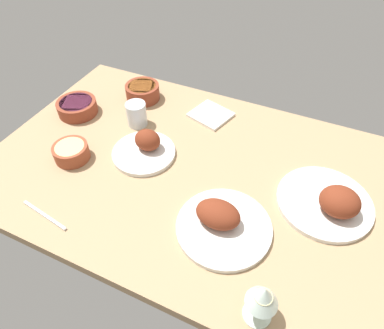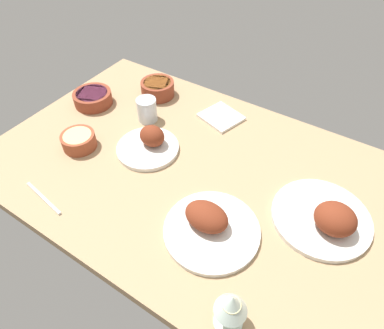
{
  "view_description": "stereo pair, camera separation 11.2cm",
  "coord_description": "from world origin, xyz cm",
  "px_view_note": "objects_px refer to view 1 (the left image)",
  "views": [
    {
      "loc": [
        -32.33,
        70.67,
        86.26
      ],
      "look_at": [
        0.0,
        0.0,
        6.0
      ],
      "focal_mm": 31.04,
      "sensor_mm": 36.0,
      "label": 1
    },
    {
      "loc": [
        -42.12,
        65.31,
        86.26
      ],
      "look_at": [
        0.0,
        0.0,
        6.0
      ],
      "focal_mm": 31.04,
      "sensor_mm": 36.0,
      "label": 2
    }
  ],
  "objects_px": {
    "plate_far_side": "(221,222)",
    "wine_glass": "(263,298)",
    "bowl_potatoes": "(71,152)",
    "bowl_soup": "(143,91)",
    "fork_loose": "(45,215)",
    "plate_near_viewer": "(331,202)",
    "plate_center_main": "(145,148)",
    "folded_napkin": "(211,115)",
    "bowl_onions": "(77,107)",
    "water_tumbler": "(137,114)"
  },
  "relations": [
    {
      "from": "plate_far_side",
      "to": "bowl_potatoes",
      "type": "distance_m",
      "value": 0.58
    },
    {
      "from": "plate_far_side",
      "to": "wine_glass",
      "type": "height_order",
      "value": "wine_glass"
    },
    {
      "from": "wine_glass",
      "to": "water_tumbler",
      "type": "height_order",
      "value": "wine_glass"
    },
    {
      "from": "plate_far_side",
      "to": "bowl_soup",
      "type": "distance_m",
      "value": 0.71
    },
    {
      "from": "plate_far_side",
      "to": "plate_near_viewer",
      "type": "distance_m",
      "value": 0.34
    },
    {
      "from": "bowl_potatoes",
      "to": "bowl_soup",
      "type": "distance_m",
      "value": 0.42
    },
    {
      "from": "bowl_soup",
      "to": "wine_glass",
      "type": "height_order",
      "value": "wine_glass"
    },
    {
      "from": "plate_far_side",
      "to": "plate_near_viewer",
      "type": "relative_size",
      "value": 0.96
    },
    {
      "from": "bowl_onions",
      "to": "water_tumbler",
      "type": "bearing_deg",
      "value": -171.51
    },
    {
      "from": "wine_glass",
      "to": "plate_center_main",
      "type": "bearing_deg",
      "value": -35.66
    },
    {
      "from": "plate_near_viewer",
      "to": "wine_glass",
      "type": "distance_m",
      "value": 0.42
    },
    {
      "from": "plate_center_main",
      "to": "bowl_potatoes",
      "type": "distance_m",
      "value": 0.26
    },
    {
      "from": "plate_center_main",
      "to": "bowl_potatoes",
      "type": "relative_size",
      "value": 1.84
    },
    {
      "from": "bowl_onions",
      "to": "water_tumbler",
      "type": "height_order",
      "value": "water_tumbler"
    },
    {
      "from": "plate_center_main",
      "to": "fork_loose",
      "type": "distance_m",
      "value": 0.39
    },
    {
      "from": "plate_far_side",
      "to": "wine_glass",
      "type": "distance_m",
      "value": 0.27
    },
    {
      "from": "plate_far_side",
      "to": "bowl_potatoes",
      "type": "height_order",
      "value": "plate_far_side"
    },
    {
      "from": "plate_center_main",
      "to": "folded_napkin",
      "type": "relative_size",
      "value": 1.53
    },
    {
      "from": "bowl_soup",
      "to": "fork_loose",
      "type": "bearing_deg",
      "value": 93.61
    },
    {
      "from": "plate_center_main",
      "to": "folded_napkin",
      "type": "bearing_deg",
      "value": -113.6
    },
    {
      "from": "plate_far_side",
      "to": "wine_glass",
      "type": "bearing_deg",
      "value": 130.57
    },
    {
      "from": "plate_far_side",
      "to": "water_tumbler",
      "type": "distance_m",
      "value": 0.56
    },
    {
      "from": "plate_far_side",
      "to": "plate_near_viewer",
      "type": "xyz_separation_m",
      "value": [
        -0.27,
        -0.2,
        0.0
      ]
    },
    {
      "from": "plate_far_side",
      "to": "plate_center_main",
      "type": "bearing_deg",
      "value": -26.79
    },
    {
      "from": "plate_far_side",
      "to": "bowl_onions",
      "type": "height_order",
      "value": "plate_far_side"
    },
    {
      "from": "wine_glass",
      "to": "water_tumbler",
      "type": "bearing_deg",
      "value": -38.55
    },
    {
      "from": "plate_far_side",
      "to": "bowl_soup",
      "type": "xyz_separation_m",
      "value": [
        0.54,
        -0.47,
        0.01
      ]
    },
    {
      "from": "plate_far_side",
      "to": "folded_napkin",
      "type": "height_order",
      "value": "plate_far_side"
    },
    {
      "from": "plate_near_viewer",
      "to": "fork_loose",
      "type": "bearing_deg",
      "value": 26.61
    },
    {
      "from": "plate_far_side",
      "to": "bowl_onions",
      "type": "xyz_separation_m",
      "value": [
        0.72,
        -0.27,
        0.0
      ]
    },
    {
      "from": "plate_far_side",
      "to": "water_tumbler",
      "type": "bearing_deg",
      "value": -33.56
    },
    {
      "from": "plate_center_main",
      "to": "fork_loose",
      "type": "relative_size",
      "value": 1.22
    },
    {
      "from": "plate_near_viewer",
      "to": "folded_napkin",
      "type": "distance_m",
      "value": 0.57
    },
    {
      "from": "bowl_onions",
      "to": "wine_glass",
      "type": "height_order",
      "value": "wine_glass"
    },
    {
      "from": "bowl_potatoes",
      "to": "water_tumbler",
      "type": "xyz_separation_m",
      "value": [
        -0.11,
        -0.26,
        0.02
      ]
    },
    {
      "from": "plate_near_viewer",
      "to": "bowl_potatoes",
      "type": "bearing_deg",
      "value": 9.96
    },
    {
      "from": "wine_glass",
      "to": "water_tumbler",
      "type": "relative_size",
      "value": 1.51
    },
    {
      "from": "bowl_soup",
      "to": "folded_napkin",
      "type": "xyz_separation_m",
      "value": [
        -0.31,
        -0.01,
        -0.03
      ]
    },
    {
      "from": "bowl_onions",
      "to": "plate_near_viewer",
      "type": "bearing_deg",
      "value": 175.93
    },
    {
      "from": "bowl_soup",
      "to": "fork_loose",
      "type": "relative_size",
      "value": 0.77
    },
    {
      "from": "wine_glass",
      "to": "fork_loose",
      "type": "xyz_separation_m",
      "value": [
        0.66,
        -0.01,
        -0.1
      ]
    },
    {
      "from": "plate_center_main",
      "to": "plate_far_side",
      "type": "xyz_separation_m",
      "value": [
        -0.36,
        0.18,
        -0.0
      ]
    },
    {
      "from": "fork_loose",
      "to": "bowl_potatoes",
      "type": "bearing_deg",
      "value": 117.78
    },
    {
      "from": "bowl_potatoes",
      "to": "water_tumbler",
      "type": "distance_m",
      "value": 0.28
    },
    {
      "from": "bowl_soup",
      "to": "wine_glass",
      "type": "bearing_deg",
      "value": 136.66
    },
    {
      "from": "wine_glass",
      "to": "fork_loose",
      "type": "bearing_deg",
      "value": -1.02
    },
    {
      "from": "bowl_soup",
      "to": "wine_glass",
      "type": "xyz_separation_m",
      "value": [
        -0.7,
        0.66,
        0.06
      ]
    },
    {
      "from": "plate_near_viewer",
      "to": "wine_glass",
      "type": "relative_size",
      "value": 2.07
    },
    {
      "from": "plate_center_main",
      "to": "wine_glass",
      "type": "distance_m",
      "value": 0.65
    },
    {
      "from": "plate_near_viewer",
      "to": "wine_glass",
      "type": "xyz_separation_m",
      "value": [
        0.11,
        0.4,
        0.07
      ]
    }
  ]
}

